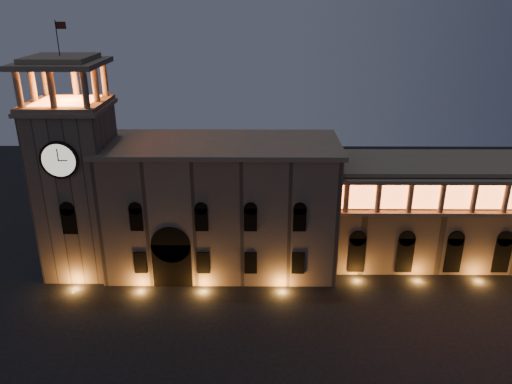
{
  "coord_description": "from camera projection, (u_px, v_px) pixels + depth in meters",
  "views": [
    {
      "loc": [
        3.02,
        -39.36,
        35.11
      ],
      "look_at": [
        2.67,
        16.0,
        13.14
      ],
      "focal_mm": 35.0,
      "sensor_mm": 36.0,
      "label": 1
    }
  ],
  "objects": [
    {
      "name": "clock_tower",
      "position": [
        78.0,
        182.0,
        64.56
      ],
      "size": [
        9.8,
        9.8,
        32.4
      ],
      "color": "#78614E",
      "rests_on": "ground"
    },
    {
      "name": "colonnade_wing",
      "position": [
        468.0,
        210.0,
        68.9
      ],
      "size": [
        40.6,
        11.5,
        14.5
      ],
      "color": "brown",
      "rests_on": "ground"
    },
    {
      "name": "ground",
      "position": [
        228.0,
        374.0,
        49.55
      ],
      "size": [
        160.0,
        160.0,
        0.0
      ],
      "primitive_type": "plane",
      "color": "black",
      "rests_on": "ground"
    },
    {
      "name": "government_building",
      "position": [
        221.0,
        206.0,
        66.71
      ],
      "size": [
        30.8,
        12.8,
        17.6
      ],
      "color": "#78614E",
      "rests_on": "ground"
    }
  ]
}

